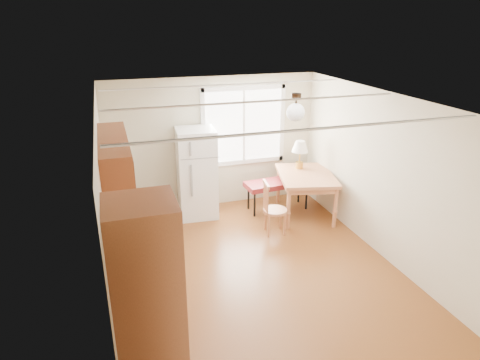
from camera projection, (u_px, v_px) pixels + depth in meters
name	position (u px, v px, depth m)	size (l,w,h in m)	color
room_shell	(258.00, 191.00, 5.87)	(4.60, 5.60, 2.62)	#572C12
kitchen_run	(137.00, 261.00, 4.97)	(0.65, 3.40, 2.20)	brown
window_unit	(244.00, 126.00, 8.13)	(1.64, 0.05, 1.51)	white
pendant_light	(296.00, 111.00, 6.07)	(0.26, 0.26, 0.40)	black
refrigerator	(197.00, 173.00, 7.79)	(0.73, 0.73, 1.65)	white
bench	(278.00, 184.00, 8.12)	(1.29, 0.56, 0.58)	maroon
dining_table	(306.00, 179.00, 7.84)	(1.24, 1.48, 0.80)	#AE6942
chair	(270.00, 205.00, 7.19)	(0.42, 0.41, 0.92)	#AE6942
table_lamp	(300.00, 149.00, 7.97)	(0.31, 0.31, 0.54)	gold
coffee_maker	(141.00, 280.00, 4.29)	(0.18, 0.23, 0.33)	black
kettle	(130.00, 239.00, 5.10)	(0.14, 0.14, 0.26)	red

